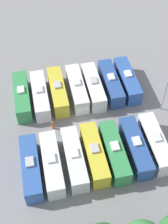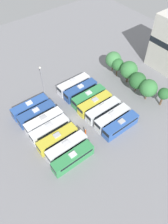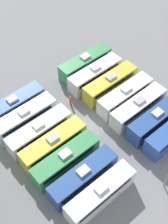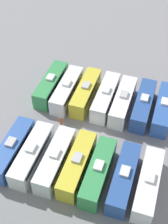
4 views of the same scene
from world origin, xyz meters
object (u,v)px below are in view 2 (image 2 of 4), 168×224
(bus_12, at_px, (112,118))
(tree_4, at_px, (148,88))
(bus_4, at_px, (58,139))
(light_pole, at_px, (41,76))
(tree_3, at_px, (138,81))
(bus_11, at_px, (103,110))
(bus_5, at_px, (67,147))
(bus_10, at_px, (95,103))
(tree_0, at_px, (113,60))
(bus_13, at_px, (121,125))
(tree_5, at_px, (164,94))
(bus_0, at_px, (30,107))
(bus_9, at_px, (89,97))
(bus_6, at_px, (73,158))
(bus_7, at_px, (74,84))
(worker_person, at_px, (85,132))
(tree_1, at_px, (118,65))
(bus_1, at_px, (37,114))
(bus_8, at_px, (81,90))
(tree_2, at_px, (129,70))
(bus_3, at_px, (50,129))
(bus_2, at_px, (44,121))

(bus_12, height_order, tree_4, tree_4)
(bus_4, xyz_separation_m, light_pole, (-17.38, 6.58, 4.42))
(tree_3, bearing_deg, bus_11, -86.15)
(bus_5, height_order, bus_10, same)
(bus_5, relative_size, tree_0, 1.46)
(light_pole, bearing_deg, bus_13, 19.05)
(bus_11, distance_m, tree_4, 14.10)
(bus_13, bearing_deg, tree_5, 87.61)
(bus_0, distance_m, bus_9, 16.20)
(bus_0, bearing_deg, bus_6, 0.25)
(bus_7, relative_size, tree_0, 1.46)
(bus_7, bearing_deg, worker_person, -26.14)
(bus_4, relative_size, bus_5, 1.00)
(bus_0, bearing_deg, tree_3, 67.19)
(bus_0, relative_size, tree_0, 1.46)
(bus_13, height_order, tree_5, tree_5)
(tree_1, bearing_deg, tree_4, -2.29)
(light_pole, distance_m, tree_5, 33.54)
(bus_0, xyz_separation_m, bus_11, (12.82, 14.71, 0.00))
(bus_1, height_order, bus_8, same)
(tree_1, bearing_deg, bus_9, -76.69)
(bus_1, distance_m, bus_5, 13.12)
(tree_4, bearing_deg, bus_9, -124.89)
(tree_5, bearing_deg, tree_3, -169.50)
(tree_0, bearing_deg, tree_2, 0.50)
(bus_3, distance_m, bus_8, 15.80)
(tree_2, bearing_deg, bus_13, -50.17)
(worker_person, height_order, tree_2, tree_2)
(bus_0, xyz_separation_m, bus_5, (16.33, 0.59, 0.00))
(tree_1, bearing_deg, bus_12, -46.86)
(bus_12, relative_size, bus_13, 1.00)
(bus_1, bearing_deg, tree_5, 60.51)
(bus_3, xyz_separation_m, worker_person, (5.45, 6.87, -0.82))
(tree_4, bearing_deg, tree_2, 173.08)
(tree_3, bearing_deg, bus_3, -94.72)
(bus_4, distance_m, tree_5, 30.54)
(bus_2, bearing_deg, bus_6, -1.40)
(bus_1, relative_size, tree_2, 1.41)
(tree_5, bearing_deg, bus_3, -109.35)
(bus_1, relative_size, bus_4, 1.00)
(bus_0, height_order, bus_10, same)
(bus_11, height_order, light_pole, light_pole)
(bus_7, xyz_separation_m, light_pole, (-4.18, -7.77, 4.42))
(tree_3, bearing_deg, tree_1, 177.22)
(light_pole, bearing_deg, tree_2, 62.62)
(light_pole, distance_m, tree_2, 25.42)
(bus_5, height_order, tree_2, tree_2)
(tree_0, bearing_deg, worker_person, -57.12)
(bus_6, height_order, worker_person, bus_6)
(bus_13, distance_m, tree_2, 18.93)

